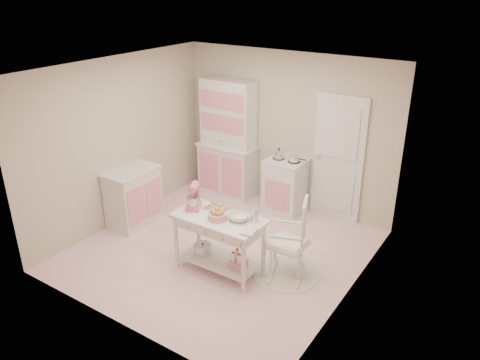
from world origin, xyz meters
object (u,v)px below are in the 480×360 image
object	(u,v)px
rocking_chair	(288,237)
work_table	(219,244)
stove	(285,186)
base_cabinet	(133,197)
hutch	(227,139)
stand_mixer	(194,197)
bread_basket	(218,216)

from	to	relation	value
rocking_chair	work_table	bearing A→B (deg)	-171.95
stove	base_cabinet	world-z (taller)	same
hutch	rocking_chair	xyz separation A→B (m)	(2.09, -1.64, -0.49)
hutch	rocking_chair	bearing A→B (deg)	-38.14
stove	base_cabinet	xyz separation A→B (m)	(-1.80, -1.69, 0.00)
base_cabinet	rocking_chair	size ratio (longest dim) A/B	0.84
base_cabinet	stand_mixer	world-z (taller)	stand_mixer
stove	stand_mixer	world-z (taller)	stand_mixer
work_table	base_cabinet	bearing A→B (deg)	170.41
stove	hutch	bearing A→B (deg)	177.61
bread_basket	work_table	bearing A→B (deg)	111.80
work_table	bread_basket	size ratio (longest dim) A/B	4.80
hutch	rocking_chair	distance (m)	2.70
rocking_chair	stand_mixer	xyz separation A→B (m)	(-1.21, -0.40, 0.42)
rocking_chair	stove	bearing A→B (deg)	99.00
hutch	rocking_chair	size ratio (longest dim) A/B	1.89
base_cabinet	stove	bearing A→B (deg)	43.24
stand_mixer	hutch	bearing A→B (deg)	88.45
rocking_chair	work_table	size ratio (longest dim) A/B	0.92
hutch	stand_mixer	world-z (taller)	hutch
hutch	stove	size ratio (longest dim) A/B	2.26
base_cabinet	rocking_chair	world-z (taller)	rocking_chair
work_table	bread_basket	xyz separation A→B (m)	(0.02, -0.05, 0.45)
stove	work_table	xyz separation A→B (m)	(0.10, -2.01, -0.06)
stove	stand_mixer	bearing A→B (deg)	-99.19
stove	rocking_chair	xyz separation A→B (m)	(0.89, -1.59, 0.09)
work_table	stand_mixer	bearing A→B (deg)	177.27
hutch	stove	bearing A→B (deg)	-2.39
stove	bread_basket	bearing A→B (deg)	-86.73
rocking_chair	stand_mixer	bearing A→B (deg)	178.28
stand_mixer	work_table	bearing A→B (deg)	-27.54
stand_mixer	bread_basket	distance (m)	0.46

